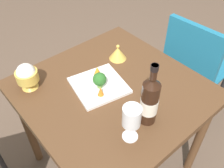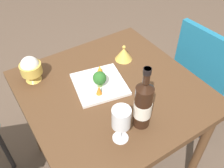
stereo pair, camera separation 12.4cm
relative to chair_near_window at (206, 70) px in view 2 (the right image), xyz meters
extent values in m
plane|color=brown|center=(0.02, 0.75, -0.53)|extent=(8.00, 8.00, 0.00)
cube|color=brown|center=(0.02, 0.75, 0.19)|extent=(0.86, 0.86, 0.04)
cylinder|color=brown|center=(-0.36, 0.38, -0.18)|extent=(0.05, 0.05, 0.70)
cylinder|color=brown|center=(0.39, 0.38, -0.18)|extent=(0.05, 0.05, 0.70)
cylinder|color=brown|center=(0.39, 1.12, -0.18)|extent=(0.05, 0.05, 0.70)
cube|color=teal|center=(0.01, -0.10, -0.09)|extent=(0.42, 0.42, 0.02)
cube|color=teal|center=(0.00, 0.08, 0.12)|extent=(0.40, 0.06, 0.40)
cylinder|color=black|center=(0.19, -0.26, -0.31)|extent=(0.03, 0.03, 0.43)
cylinder|color=black|center=(0.17, 0.08, -0.31)|extent=(0.03, 0.03, 0.43)
cylinder|color=black|center=(-0.17, 0.06, -0.31)|extent=(0.03, 0.03, 0.43)
cylinder|color=black|center=(0.36, 1.34, -0.31)|extent=(0.03, 0.03, 0.43)
cylinder|color=black|center=(-0.24, 0.76, 0.31)|extent=(0.07, 0.07, 0.21)
cone|color=black|center=(-0.24, 0.76, 0.44)|extent=(0.07, 0.07, 0.03)
cylinder|color=black|center=(-0.24, 0.76, 0.49)|extent=(0.03, 0.03, 0.07)
cylinder|color=black|center=(-0.24, 0.76, 0.51)|extent=(0.03, 0.03, 0.02)
cylinder|color=silver|center=(-0.24, 0.76, 0.30)|extent=(0.08, 0.08, 0.07)
cylinder|color=white|center=(-0.26, 0.88, 0.21)|extent=(0.07, 0.07, 0.00)
cylinder|color=white|center=(-0.26, 0.88, 0.25)|extent=(0.01, 0.01, 0.08)
cylinder|color=white|center=(-0.26, 0.88, 0.34)|extent=(0.08, 0.08, 0.09)
cone|color=gold|center=(0.30, 1.06, 0.23)|extent=(0.08, 0.08, 0.04)
cylinder|color=gold|center=(0.30, 1.06, 0.28)|extent=(0.11, 0.11, 0.05)
sphere|color=white|center=(0.30, 1.06, 0.30)|extent=(0.09, 0.09, 0.09)
cone|color=gold|center=(0.18, 0.56, 0.24)|extent=(0.10, 0.10, 0.07)
sphere|color=gold|center=(0.18, 0.56, 0.29)|extent=(0.02, 0.02, 0.02)
cube|color=white|center=(0.07, 0.79, 0.22)|extent=(0.29, 0.29, 0.02)
cylinder|color=#729E4C|center=(0.05, 0.80, 0.24)|extent=(0.03, 0.03, 0.03)
sphere|color=#2D6B28|center=(0.05, 0.80, 0.28)|extent=(0.07, 0.07, 0.07)
cone|color=orange|center=(0.00, 0.83, 0.25)|extent=(0.03, 0.03, 0.05)
cone|color=orange|center=(0.13, 0.75, 0.25)|extent=(0.04, 0.04, 0.05)
camera|label=1|loc=(-0.67, 1.34, 1.09)|focal=39.91mm
camera|label=2|loc=(-0.74, 1.24, 1.09)|focal=39.91mm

